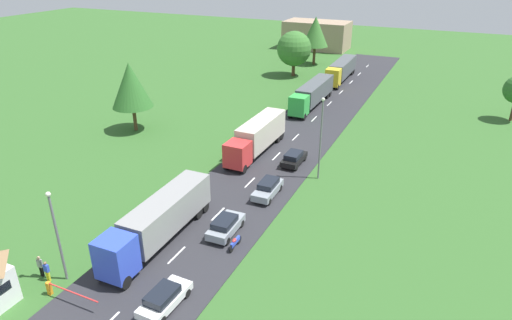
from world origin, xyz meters
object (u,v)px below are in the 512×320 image
car_second (226,225)px  motorcycle_courier (235,242)px  person_lead (40,266)px  tree_pine (294,49)px  distant_building (317,35)px  barrier_gate (57,290)px  car_third (268,188)px  person_third (47,271)px  tree_elm (296,41)px  lamppost_second (321,135)px  truck_fourth (341,69)px  truck_third (312,93)px  truck_lead (159,220)px  tree_maple (131,85)px  tree_birch (315,32)px  truck_second (257,136)px  lamppost_lead (57,232)px  car_lead (164,298)px  car_fourth (294,158)px

car_second → motorcycle_courier: 2.20m
person_lead → tree_pine: 63.77m
tree_pine → distant_building: size_ratio=0.55×
car_second → barrier_gate: car_second is taller
car_third → barrier_gate: 20.67m
person_lead → tree_pine: (-3.80, 63.51, 4.29)m
person_third → tree_elm: bearing=96.6°
lamppost_second → tree_elm: 56.94m
truck_fourth → truck_third: bearing=-90.1°
truck_lead → tree_maple: tree_maple is taller
car_third → lamppost_second: bearing=59.9°
truck_lead → tree_maple: size_ratio=1.39×
distant_building → tree_pine: bearing=-81.3°
distant_building → car_second: bearing=-77.5°
tree_birch → tree_pine: (-0.56, -11.09, -1.61)m
truck_second → lamppost_lead: (-3.27, -26.63, 1.93)m
motorcycle_courier → person_third: (-10.66, -9.25, 0.31)m
truck_fourth → person_third: truck_fourth is taller
person_third → truck_fourth: bearing=85.8°
lamppost_second → tree_maple: (-26.76, 3.36, 1.27)m
car_lead → tree_maple: tree_maple is taller
truck_second → tree_elm: bearing=105.1°
barrier_gate → car_fourth: bearing=74.7°
truck_lead → car_third: bearing=64.7°
car_third → person_third: size_ratio=2.69×
car_fourth → tree_pine: (-14.08, 37.65, 4.40)m
car_third → truck_lead: bearing=-115.3°
truck_third → distant_building: size_ratio=0.93×
car_third → truck_fourth: bearing=96.2°
barrier_gate → tree_elm: tree_elm is taller
car_lead → lamppost_lead: bearing=-176.0°
tree_elm → lamppost_second: bearing=-67.4°
truck_second → tree_maple: tree_maple is taller
car_third → car_second: bearing=-95.0°
tree_pine → car_third: bearing=-72.6°
motorcycle_courier → tree_pine: size_ratio=0.23×
lamppost_second → tree_maple: bearing=172.9°
tree_pine → car_fourth: bearing=-69.5°
tree_pine → truck_lead: bearing=-80.7°
person_lead → tree_maple: bearing=115.5°
barrier_gate → lamppost_second: bearing=66.4°
car_lead → lamppost_lead: (-8.33, -0.58, 3.31)m
truck_fourth → lamppost_lead: (-3.65, -63.42, 2.02)m
tree_birch → tree_pine: 11.22m
truck_second → lamppost_lead: bearing=-97.0°
truck_lead → lamppost_lead: (-3.54, -6.80, 2.00)m
truck_fourth → barrier_gate: size_ratio=3.07×
truck_lead → lamppost_second: bearing=63.0°
motorcycle_courier → lamppost_second: lamppost_second is taller
truck_lead → truck_fourth: bearing=89.9°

